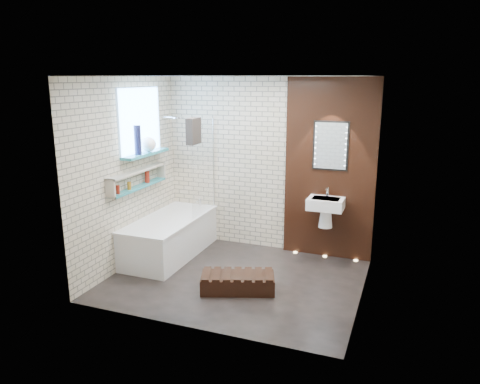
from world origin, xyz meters
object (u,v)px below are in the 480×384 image
at_px(washbasin, 326,208).
at_px(bath_screen, 203,167).
at_px(walnut_step, 238,283).
at_px(led_mirror, 331,146).
at_px(bathtub, 170,236).

bearing_deg(washbasin, bath_screen, -174.22).
relative_size(washbasin, walnut_step, 0.64).
bearing_deg(washbasin, walnut_step, -120.50).
bearing_deg(bath_screen, washbasin, 5.78).
distance_m(washbasin, led_mirror, 0.88).
relative_size(bath_screen, washbasin, 2.41).
bearing_deg(bathtub, washbasin, 16.01).
bearing_deg(walnut_step, washbasin, 59.50).
bearing_deg(led_mirror, bath_screen, -169.34).
distance_m(washbasin, walnut_step, 1.74).
bearing_deg(washbasin, led_mirror, 90.00).
bearing_deg(led_mirror, walnut_step, -117.84).
distance_m(bath_screen, led_mirror, 1.89).
bearing_deg(bathtub, led_mirror, 19.78).
xyz_separation_m(bathtub, bath_screen, (0.35, 0.44, 0.99)).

